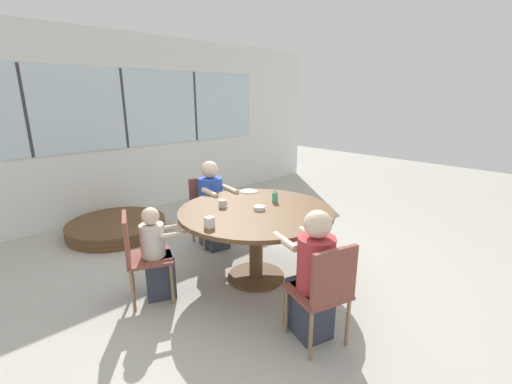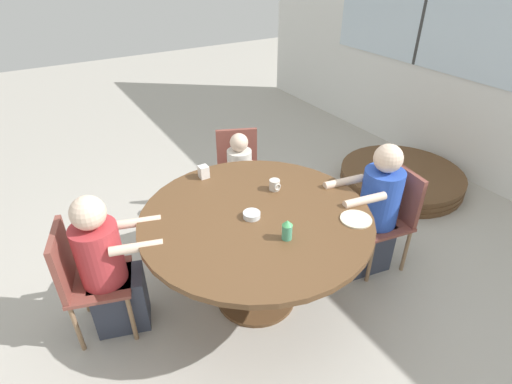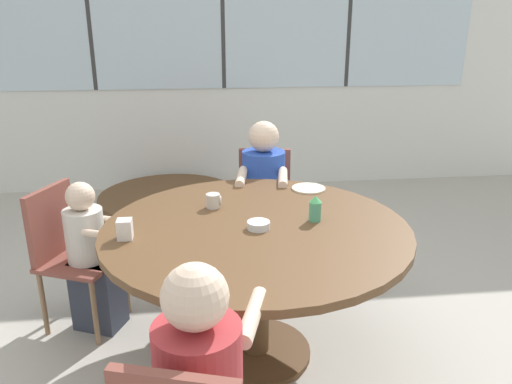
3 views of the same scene
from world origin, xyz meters
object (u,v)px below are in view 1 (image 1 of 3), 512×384
object	(u,v)px
person_toddler	(157,257)
chair_for_woman_green_shirt	(206,205)
milk_carton_small	(209,222)
folded_table_stack	(117,227)
sippy_cup	(275,196)
person_woman_green_shirt	(212,208)
bowl_white_shallow	(259,208)
chair_for_man_blue_shirt	(325,288)
coffee_mug	(223,204)
chair_for_toddler	(138,251)
person_man_blue_shirt	(312,279)

from	to	relation	value
person_toddler	chair_for_woman_green_shirt	bearing A→B (deg)	146.99
person_toddler	milk_carton_small	size ratio (longest dim) A/B	9.39
folded_table_stack	milk_carton_small	bearing A→B (deg)	-91.22
milk_carton_small	sippy_cup	bearing A→B (deg)	7.15
milk_carton_small	person_woman_green_shirt	bearing A→B (deg)	53.08
sippy_cup	bowl_white_shallow	xyz separation A→B (m)	(-0.30, -0.07, -0.05)
chair_for_man_blue_shirt	coffee_mug	bearing A→B (deg)	101.49
chair_for_man_blue_shirt	milk_carton_small	size ratio (longest dim) A/B	8.85
chair_for_man_blue_shirt	chair_for_toddler	world-z (taller)	same
chair_for_woman_green_shirt	chair_for_man_blue_shirt	xyz separation A→B (m)	(-0.52, -2.24, 0.00)
person_woman_green_shirt	person_man_blue_shirt	world-z (taller)	person_woman_green_shirt
person_woman_green_shirt	person_man_blue_shirt	xyz separation A→B (m)	(-0.45, -1.92, -0.01)
chair_for_woman_green_shirt	milk_carton_small	size ratio (longest dim) A/B	8.85
chair_for_man_blue_shirt	person_toddler	xyz separation A→B (m)	(-0.58, 1.48, -0.09)
chair_for_man_blue_shirt	chair_for_toddler	xyz separation A→B (m)	(-0.73, 1.54, 0.00)
coffee_mug	folded_table_stack	bearing A→B (deg)	101.11
chair_for_woman_green_shirt	person_toddler	size ratio (longest dim) A/B	0.94
person_woman_green_shirt	milk_carton_small	world-z (taller)	person_woman_green_shirt
folded_table_stack	coffee_mug	bearing A→B (deg)	-78.89
person_toddler	sippy_cup	distance (m)	1.34
sippy_cup	folded_table_stack	distance (m)	2.48
chair_for_toddler	person_toddler	distance (m)	0.18
person_woman_green_shirt	coffee_mug	bearing A→B (deg)	71.58
chair_for_toddler	milk_carton_small	xyz separation A→B (m)	(0.43, -0.53, 0.31)
chair_for_toddler	bowl_white_shallow	bearing A→B (deg)	88.43
sippy_cup	chair_for_woman_green_shirt	bearing A→B (deg)	96.30
chair_for_man_blue_shirt	chair_for_toddler	distance (m)	1.71
chair_for_woman_green_shirt	person_woman_green_shirt	bearing A→B (deg)	90.00
chair_for_man_blue_shirt	bowl_white_shallow	xyz separation A→B (m)	(0.34, 1.06, 0.28)
chair_for_man_blue_shirt	person_toddler	world-z (taller)	person_toddler
person_woman_green_shirt	sippy_cup	size ratio (longest dim) A/B	8.09
chair_for_woman_green_shirt	person_toddler	distance (m)	1.34
coffee_mug	bowl_white_shallow	xyz separation A→B (m)	(0.21, -0.32, -0.02)
person_toddler	coffee_mug	world-z (taller)	person_toddler
person_man_blue_shirt	milk_carton_small	distance (m)	0.98
person_man_blue_shirt	bowl_white_shallow	size ratio (longest dim) A/B	9.33
milk_carton_small	folded_table_stack	world-z (taller)	milk_carton_small
chair_for_man_blue_shirt	sippy_cup	world-z (taller)	sippy_cup
milk_carton_small	coffee_mug	bearing A→B (deg)	40.49
sippy_cup	folded_table_stack	size ratio (longest dim) A/B	0.10
bowl_white_shallow	chair_for_man_blue_shirt	bearing A→B (deg)	-107.89
coffee_mug	milk_carton_small	bearing A→B (deg)	-139.51
person_toddler	coffee_mug	size ratio (longest dim) A/B	10.82
coffee_mug	bowl_white_shallow	world-z (taller)	coffee_mug
chair_for_woman_green_shirt	coffee_mug	size ratio (longest dim) A/B	10.19
bowl_white_shallow	folded_table_stack	size ratio (longest dim) A/B	0.09
chair_for_woman_green_shirt	person_toddler	world-z (taller)	person_toddler
person_man_blue_shirt	sippy_cup	xyz separation A→B (m)	(0.60, 0.98, 0.35)
chair_for_man_blue_shirt	folded_table_stack	world-z (taller)	chair_for_man_blue_shirt
bowl_white_shallow	sippy_cup	bearing A→B (deg)	13.26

